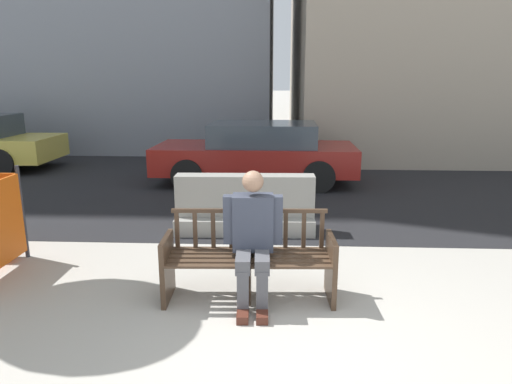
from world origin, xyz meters
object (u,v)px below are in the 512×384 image
(street_bench, at_px, (249,261))
(car_sedan_mid, at_px, (257,152))
(jersey_barrier_centre, at_px, (245,208))
(seated_person, at_px, (253,235))

(street_bench, distance_m, car_sedan_mid, 5.42)
(jersey_barrier_centre, relative_size, car_sedan_mid, 0.47)
(street_bench, xyz_separation_m, seated_person, (0.04, -0.06, 0.29))
(seated_person, bearing_deg, car_sedan_mid, 92.10)
(jersey_barrier_centre, bearing_deg, car_sedan_mid, 89.46)
(street_bench, bearing_deg, jersey_barrier_centre, 95.08)
(seated_person, height_order, car_sedan_mid, seated_person)
(street_bench, bearing_deg, seated_person, -52.50)
(street_bench, relative_size, seated_person, 1.30)
(jersey_barrier_centre, bearing_deg, street_bench, -84.92)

